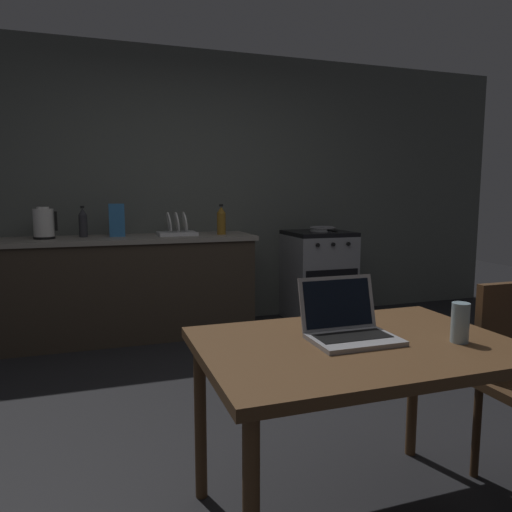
{
  "coord_description": "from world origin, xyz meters",
  "views": [
    {
      "loc": [
        -0.87,
        -2.25,
        1.27
      ],
      "look_at": [
        0.21,
        0.95,
        0.83
      ],
      "focal_mm": 33.67,
      "sensor_mm": 36.0,
      "label": 1
    }
  ],
  "objects_px": {
    "laptop": "(349,327)",
    "electric_kettle": "(44,224)",
    "cereal_box": "(117,220)",
    "frying_pan": "(323,229)",
    "drinking_glass": "(460,323)",
    "dish_rack": "(177,230)",
    "stove_oven": "(318,276)",
    "bottle": "(221,220)",
    "dining_table": "(356,361)",
    "bottle_b": "(83,222)"
  },
  "relations": [
    {
      "from": "laptop",
      "to": "electric_kettle",
      "type": "height_order",
      "value": "electric_kettle"
    },
    {
      "from": "cereal_box",
      "to": "frying_pan",
      "type": "bearing_deg",
      "value": -1.41
    },
    {
      "from": "electric_kettle",
      "to": "drinking_glass",
      "type": "bearing_deg",
      "value": -60.33
    },
    {
      "from": "frying_pan",
      "to": "dish_rack",
      "type": "relative_size",
      "value": 1.28
    },
    {
      "from": "electric_kettle",
      "to": "drinking_glass",
      "type": "height_order",
      "value": "electric_kettle"
    },
    {
      "from": "frying_pan",
      "to": "cereal_box",
      "type": "relative_size",
      "value": 1.52
    },
    {
      "from": "stove_oven",
      "to": "laptop",
      "type": "bearing_deg",
      "value": -113.86
    },
    {
      "from": "electric_kettle",
      "to": "frying_pan",
      "type": "bearing_deg",
      "value": -0.63
    },
    {
      "from": "electric_kettle",
      "to": "frying_pan",
      "type": "relative_size",
      "value": 0.61
    },
    {
      "from": "drinking_glass",
      "to": "cereal_box",
      "type": "bearing_deg",
      "value": 110.19
    },
    {
      "from": "laptop",
      "to": "frying_pan",
      "type": "bearing_deg",
      "value": 52.85
    },
    {
      "from": "bottle",
      "to": "frying_pan",
      "type": "distance_m",
      "value": 1.05
    },
    {
      "from": "dining_table",
      "to": "laptop",
      "type": "relative_size",
      "value": 3.64
    },
    {
      "from": "bottle_b",
      "to": "cereal_box",
      "type": "bearing_deg",
      "value": -12.2
    },
    {
      "from": "bottle",
      "to": "drinking_glass",
      "type": "bearing_deg",
      "value": -86.72
    },
    {
      "from": "dining_table",
      "to": "bottle_b",
      "type": "xyz_separation_m",
      "value": [
        -1.0,
        2.87,
        0.37
      ]
    },
    {
      "from": "stove_oven",
      "to": "laptop",
      "type": "distance_m",
      "value": 3.01
    },
    {
      "from": "dining_table",
      "to": "laptop",
      "type": "bearing_deg",
      "value": 101.61
    },
    {
      "from": "stove_oven",
      "to": "bottle_b",
      "type": "relative_size",
      "value": 3.35
    },
    {
      "from": "dining_table",
      "to": "bottle",
      "type": "height_order",
      "value": "bottle"
    },
    {
      "from": "stove_oven",
      "to": "bottle",
      "type": "bearing_deg",
      "value": -177.3
    },
    {
      "from": "cereal_box",
      "to": "dish_rack",
      "type": "xyz_separation_m",
      "value": [
        0.52,
        -0.02,
        -0.1
      ]
    },
    {
      "from": "dining_table",
      "to": "cereal_box",
      "type": "height_order",
      "value": "cereal_box"
    },
    {
      "from": "dining_table",
      "to": "cereal_box",
      "type": "xyz_separation_m",
      "value": [
        -0.72,
        2.81,
        0.39
      ]
    },
    {
      "from": "cereal_box",
      "to": "stove_oven",
      "type": "bearing_deg",
      "value": -0.67
    },
    {
      "from": "drinking_glass",
      "to": "dining_table",
      "type": "bearing_deg",
      "value": 160.62
    },
    {
      "from": "stove_oven",
      "to": "dish_rack",
      "type": "relative_size",
      "value": 2.63
    },
    {
      "from": "stove_oven",
      "to": "bottle_b",
      "type": "xyz_separation_m",
      "value": [
        -2.2,
        0.08,
        0.57
      ]
    },
    {
      "from": "frying_pan",
      "to": "cereal_box",
      "type": "bearing_deg",
      "value": 178.59
    },
    {
      "from": "bottle",
      "to": "stove_oven",
      "type": "bearing_deg",
      "value": 2.7
    },
    {
      "from": "laptop",
      "to": "drinking_glass",
      "type": "relative_size",
      "value": 2.16
    },
    {
      "from": "electric_kettle",
      "to": "dish_rack",
      "type": "height_order",
      "value": "electric_kettle"
    },
    {
      "from": "electric_kettle",
      "to": "bottle_b",
      "type": "bearing_deg",
      "value": 14.78
    },
    {
      "from": "bottle",
      "to": "cereal_box",
      "type": "xyz_separation_m",
      "value": [
        -0.91,
        0.07,
        0.01
      ]
    },
    {
      "from": "frying_pan",
      "to": "cereal_box",
      "type": "height_order",
      "value": "cereal_box"
    },
    {
      "from": "bottle",
      "to": "bottle_b",
      "type": "distance_m",
      "value": 1.2
    },
    {
      "from": "bottle",
      "to": "dining_table",
      "type": "bearing_deg",
      "value": -94.08
    },
    {
      "from": "electric_kettle",
      "to": "cereal_box",
      "type": "distance_m",
      "value": 0.58
    },
    {
      "from": "drinking_glass",
      "to": "frying_pan",
      "type": "bearing_deg",
      "value": 73.11
    },
    {
      "from": "bottle_b",
      "to": "frying_pan",
      "type": "bearing_deg",
      "value": -2.77
    },
    {
      "from": "stove_oven",
      "to": "dish_rack",
      "type": "height_order",
      "value": "dish_rack"
    },
    {
      "from": "laptop",
      "to": "bottle_b",
      "type": "height_order",
      "value": "bottle_b"
    },
    {
      "from": "electric_kettle",
      "to": "bottle",
      "type": "distance_m",
      "value": 1.5
    },
    {
      "from": "frying_pan",
      "to": "stove_oven",
      "type": "bearing_deg",
      "value": 140.75
    },
    {
      "from": "electric_kettle",
      "to": "drinking_glass",
      "type": "xyz_separation_m",
      "value": [
        1.66,
        -2.91,
        -0.22
      ]
    },
    {
      "from": "laptop",
      "to": "dish_rack",
      "type": "xyz_separation_m",
      "value": [
        -0.19,
        2.74,
        0.17
      ]
    },
    {
      "from": "stove_oven",
      "to": "drinking_glass",
      "type": "bearing_deg",
      "value": -106.18
    },
    {
      "from": "laptop",
      "to": "bottle",
      "type": "distance_m",
      "value": 2.71
    },
    {
      "from": "electric_kettle",
      "to": "bottle_b",
      "type": "distance_m",
      "value": 0.31
    },
    {
      "from": "bottle",
      "to": "cereal_box",
      "type": "bearing_deg",
      "value": 175.62
    }
  ]
}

